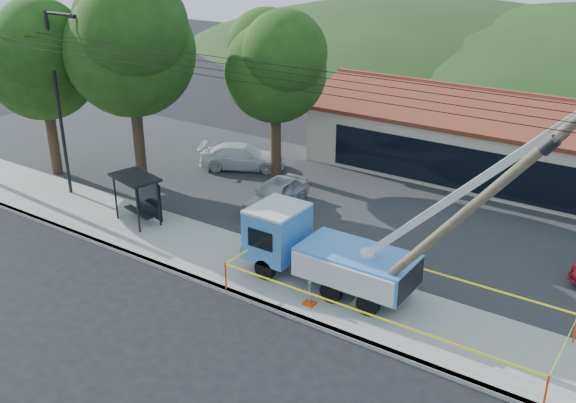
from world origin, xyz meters
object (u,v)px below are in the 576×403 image
at_px(utility_truck, 326,250).
at_px(car_silver, 276,209).
at_px(leaning_pole, 462,215).
at_px(car_white, 243,170).
at_px(bus_shelter, 139,188).

bearing_deg(utility_truck, car_silver, 139.57).
bearing_deg(utility_truck, leaning_pole, -7.93).
bearing_deg(car_white, leaning_pole, -148.26).
relative_size(utility_truck, leaning_pole, 1.40).
height_order(bus_shelter, car_white, bus_shelter).
bearing_deg(leaning_pole, bus_shelter, 176.88).
xyz_separation_m(leaning_pole, bus_shelter, (-14.88, 0.81, -2.76)).
bearing_deg(bus_shelter, utility_truck, 12.45).
height_order(utility_truck, leaning_pole, utility_truck).
relative_size(bus_shelter, car_silver, 0.61).
xyz_separation_m(utility_truck, bus_shelter, (-9.79, 0.10, 0.19)).
bearing_deg(bus_shelter, car_white, 107.33).
relative_size(utility_truck, car_silver, 2.75).
distance_m(utility_truck, bus_shelter, 9.80).
height_order(utility_truck, bus_shelter, utility_truck).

